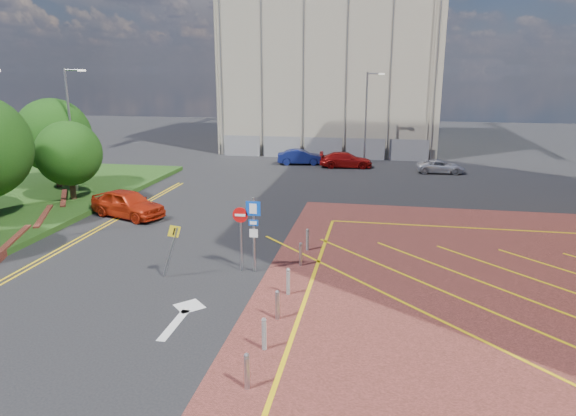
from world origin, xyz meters
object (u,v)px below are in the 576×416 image
(car_red_left, at_px, (128,204))
(sign_cluster, at_px, (249,227))
(car_blue_back, at_px, (300,157))
(warning_sign, at_px, (172,245))
(tree_d, at_px, (53,136))
(lamp_left_far, at_px, (71,126))
(tree_c, at_px, (69,153))
(lamp_back, at_px, (367,115))
(car_silver_back, at_px, (440,167))
(car_red_back, at_px, (346,160))

(car_red_left, bearing_deg, sign_cluster, -106.62)
(car_red_left, relative_size, car_blue_back, 1.14)
(sign_cluster, xyz_separation_m, warning_sign, (-2.85, -1.24, -0.52))
(tree_d, xyz_separation_m, sign_cluster, (16.80, -12.02, -1.92))
(lamp_left_far, bearing_deg, tree_c, -65.29)
(car_red_left, bearing_deg, lamp_left_far, 74.48)
(lamp_left_far, xyz_separation_m, lamp_back, (18.50, 16.00, -0.30))
(car_blue_back, xyz_separation_m, car_silver_back, (11.92, -1.87, -0.14))
(sign_cluster, xyz_separation_m, car_red_back, (2.20, 24.68, -1.30))
(lamp_left_far, bearing_deg, lamp_back, 40.86)
(tree_c, xyz_separation_m, warning_sign, (10.94, -10.25, -1.76))
(lamp_left_far, xyz_separation_m, car_red_back, (16.92, 13.67, -4.00))
(car_red_left, bearing_deg, tree_c, 86.08)
(tree_d, distance_m, lamp_left_far, 2.44)
(tree_d, distance_m, warning_sign, 19.39)
(sign_cluster, distance_m, car_blue_back, 25.52)
(car_blue_back, relative_size, car_red_back, 0.90)
(lamp_back, xyz_separation_m, car_silver_back, (6.24, -3.48, -3.83))
(tree_d, xyz_separation_m, car_red_left, (7.85, -5.22, -3.08))
(lamp_back, distance_m, car_red_left, 24.15)
(lamp_left_far, distance_m, car_blue_back, 19.68)
(sign_cluster, distance_m, car_red_back, 24.82)
(sign_cluster, bearing_deg, car_blue_back, 94.28)
(tree_c, relative_size, sign_cluster, 1.53)
(car_blue_back, bearing_deg, car_red_back, -109.99)
(tree_c, relative_size, car_red_back, 1.08)
(car_red_left, xyz_separation_m, car_blue_back, (7.04, 18.61, -0.12))
(car_red_left, bearing_deg, car_red_back, -11.30)
(warning_sign, bearing_deg, car_red_left, 127.15)
(car_red_left, height_order, car_red_back, car_red_left)
(tree_c, distance_m, warning_sign, 15.10)
(lamp_left_far, distance_m, car_red_left, 8.13)
(tree_d, relative_size, sign_cluster, 1.90)
(lamp_back, xyz_separation_m, sign_cluster, (-3.78, -27.02, -2.41))
(tree_c, distance_m, sign_cluster, 16.53)
(tree_c, height_order, car_red_back, tree_c)
(car_silver_back, bearing_deg, lamp_left_far, 114.16)
(tree_d, xyz_separation_m, lamp_back, (20.58, 15.00, 0.49))
(sign_cluster, bearing_deg, car_red_back, 84.90)
(sign_cluster, height_order, car_red_back, sign_cluster)
(car_red_back, relative_size, car_silver_back, 1.18)
(car_red_left, xyz_separation_m, car_red_back, (11.14, 17.88, -0.13))
(tree_d, bearing_deg, warning_sign, -43.55)
(car_red_back, bearing_deg, car_red_left, 142.15)
(lamp_back, xyz_separation_m, car_red_left, (-12.73, -20.22, -3.57))
(lamp_left_far, height_order, sign_cluster, lamp_left_far)
(sign_cluster, height_order, car_blue_back, sign_cluster)
(tree_d, height_order, car_blue_back, tree_d)
(sign_cluster, relative_size, car_silver_back, 0.83)
(warning_sign, relative_size, car_blue_back, 0.55)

